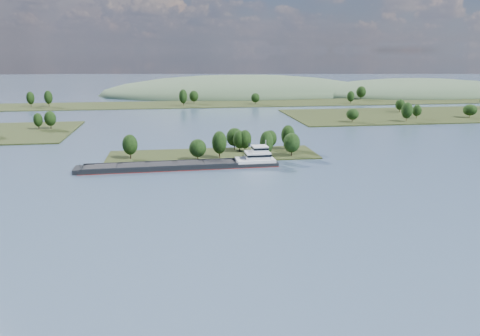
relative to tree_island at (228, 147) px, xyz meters
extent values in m
plane|color=#3D5269|center=(-7.24, -59.02, -4.10)|extent=(1800.00, 1800.00, 0.00)
cube|color=#242E14|center=(-7.24, 0.98, -4.10)|extent=(100.00, 30.00, 1.20)
cylinder|color=black|center=(16.48, -11.14, -1.41)|extent=(0.50, 0.50, 4.19)
ellipsoid|color=black|center=(16.48, -11.14, 3.92)|extent=(6.34, 6.34, 10.77)
cylinder|color=black|center=(4.49, 10.64, -1.70)|extent=(0.50, 0.50, 3.60)
ellipsoid|color=black|center=(4.49, 10.64, 2.87)|extent=(8.31, 8.31, 9.25)
cylinder|color=black|center=(-4.98, -7.44, -1.42)|extent=(0.50, 0.50, 4.16)
ellipsoid|color=black|center=(-4.98, -7.44, 3.86)|extent=(6.99, 6.99, 10.69)
cylinder|color=black|center=(6.22, 4.73, -1.75)|extent=(0.50, 0.50, 3.50)
ellipsoid|color=black|center=(6.22, 4.73, 2.70)|extent=(6.49, 6.49, 9.00)
cylinder|color=black|center=(-15.20, -10.79, -1.90)|extent=(0.50, 0.50, 3.21)
ellipsoid|color=black|center=(-15.20, -10.79, 2.19)|extent=(7.86, 7.86, 8.26)
cylinder|color=black|center=(-45.86, -2.61, -1.65)|extent=(0.50, 0.50, 3.70)
ellipsoid|color=black|center=(-45.86, -2.61, 3.05)|extent=(7.06, 7.06, 9.51)
cylinder|color=black|center=(8.83, 4.08, -1.70)|extent=(0.50, 0.50, 3.59)
ellipsoid|color=black|center=(8.83, 4.08, 2.86)|extent=(6.39, 6.39, 9.24)
cylinder|color=black|center=(31.20, 7.22, -1.48)|extent=(0.50, 0.50, 4.05)
ellipsoid|color=black|center=(31.20, 7.22, 3.67)|extent=(6.99, 6.99, 10.42)
cylinder|color=black|center=(29.15, -8.35, -1.68)|extent=(0.50, 0.50, 3.65)
ellipsoid|color=black|center=(29.15, -8.35, 2.96)|extent=(8.02, 8.02, 9.39)
cylinder|color=black|center=(22.15, 7.85, -1.88)|extent=(0.50, 0.50, 3.24)
ellipsoid|color=black|center=(22.15, 7.85, 2.23)|extent=(6.96, 6.96, 8.32)
cylinder|color=black|center=(-102.73, 89.95, -1.44)|extent=(0.50, 0.50, 3.72)
ellipsoid|color=black|center=(-102.73, 89.95, 3.28)|extent=(7.35, 7.35, 9.55)
cylinder|color=black|center=(-109.85, 89.04, -1.60)|extent=(0.50, 0.50, 3.40)
ellipsoid|color=black|center=(-109.85, 89.04, 2.73)|extent=(5.74, 5.74, 8.75)
cylinder|color=black|center=(97.81, 89.69, -1.75)|extent=(0.50, 0.50, 3.10)
ellipsoid|color=black|center=(97.81, 89.69, 2.20)|extent=(8.57, 8.57, 7.98)
cylinder|color=black|center=(191.99, 98.11, -1.68)|extent=(0.50, 0.50, 3.24)
ellipsoid|color=black|center=(191.99, 98.11, 2.43)|extent=(9.92, 9.92, 8.32)
cylinder|color=black|center=(136.46, 87.06, -1.10)|extent=(0.50, 0.50, 4.40)
ellipsoid|color=black|center=(136.46, 87.06, 4.49)|extent=(7.90, 7.90, 11.31)
cylinder|color=black|center=(150.94, 99.77, -1.64)|extent=(0.50, 0.50, 3.32)
ellipsoid|color=black|center=(150.94, 99.77, 2.59)|extent=(6.62, 6.62, 8.55)
cylinder|color=black|center=(156.19, 136.10, -1.61)|extent=(0.50, 0.50, 3.39)
ellipsoid|color=black|center=(156.19, 136.10, 2.71)|extent=(7.71, 7.71, 8.72)
cube|color=#242E14|center=(-7.24, 220.98, -4.10)|extent=(900.00, 60.00, 1.20)
cylinder|color=black|center=(-149.64, 219.18, -1.29)|extent=(0.50, 0.50, 4.42)
ellipsoid|color=black|center=(-149.64, 219.18, 4.33)|extent=(6.86, 6.86, 11.37)
cylinder|color=black|center=(140.06, 201.84, -1.55)|extent=(0.50, 0.50, 3.90)
ellipsoid|color=black|center=(140.06, 201.84, 3.40)|extent=(6.87, 6.87, 10.02)
cylinder|color=black|center=(-5.29, 223.81, -1.50)|extent=(0.50, 0.50, 4.01)
ellipsoid|color=black|center=(-5.29, 223.81, 3.60)|extent=(8.59, 8.59, 10.30)
cylinder|color=black|center=(163.99, 235.13, -1.27)|extent=(0.50, 0.50, 4.46)
ellipsoid|color=black|center=(163.99, 235.13, 4.40)|extent=(9.67, 9.67, 11.47)
cylinder|color=black|center=(-134.10, 217.73, -1.15)|extent=(0.50, 0.50, 4.71)
ellipsoid|color=black|center=(-134.10, 217.73, 4.84)|extent=(7.24, 7.24, 12.10)
cylinder|color=black|center=(50.94, 210.42, -1.81)|extent=(0.50, 0.50, 3.38)
ellipsoid|color=black|center=(50.94, 210.42, 2.49)|extent=(8.10, 8.10, 8.70)
cylinder|color=black|center=(-15.74, 204.54, -1.03)|extent=(0.50, 0.50, 4.94)
ellipsoid|color=black|center=(-15.74, 204.54, 5.26)|extent=(7.47, 7.47, 12.71)
ellipsoid|color=#40583C|center=(252.76, 290.98, -4.10)|extent=(260.00, 140.00, 36.00)
ellipsoid|color=#40583C|center=(52.76, 320.98, -4.10)|extent=(320.00, 160.00, 44.00)
cube|color=black|center=(-23.17, -21.90, -3.58)|extent=(84.41, 12.91, 2.31)
cube|color=maroon|center=(-23.17, -21.90, -4.05)|extent=(84.62, 13.12, 0.26)
cube|color=black|center=(-31.73, -16.99, -2.10)|extent=(65.19, 2.28, 0.84)
cube|color=black|center=(-31.44, -27.30, -2.10)|extent=(65.19, 2.28, 0.84)
cube|color=black|center=(-31.58, -22.14, -2.26)|extent=(63.35, 11.26, 0.32)
cube|color=black|center=(-54.71, -22.80, -1.95)|extent=(9.71, 8.89, 0.37)
cube|color=black|center=(-43.15, -22.47, -1.95)|extent=(9.71, 8.89, 0.37)
cube|color=black|center=(-31.58, -22.14, -1.95)|extent=(9.71, 8.89, 0.37)
cube|color=black|center=(-20.02, -21.81, -1.95)|extent=(9.71, 8.89, 0.37)
cube|color=black|center=(-8.45, -21.49, -1.95)|extent=(9.71, 8.89, 0.37)
cube|color=black|center=(-65.75, -23.12, -3.15)|extent=(3.42, 9.55, 2.10)
cylinder|color=black|center=(-64.70, -23.09, -1.68)|extent=(0.26, 0.26, 2.31)
cube|color=white|center=(9.42, -20.98, -1.79)|extent=(17.11, 10.57, 1.26)
cube|color=white|center=(10.47, -20.95, 0.32)|extent=(10.75, 8.71, 3.16)
cube|color=black|center=(10.47, -20.95, 0.74)|extent=(10.97, 8.93, 0.95)
cube|color=white|center=(11.52, -20.92, 3.05)|extent=(6.49, 6.49, 2.31)
cube|color=black|center=(11.52, -20.92, 3.47)|extent=(6.70, 6.70, 0.84)
cube|color=white|center=(11.52, -20.92, 4.31)|extent=(6.92, 6.92, 0.21)
cylinder|color=white|center=(14.15, -20.84, 5.58)|extent=(0.22, 0.22, 2.73)
cylinder|color=black|center=(7.23, -17.88, 4.52)|extent=(0.54, 0.54, 1.26)
camera|label=1|loc=(-26.21, -218.77, 45.17)|focal=35.00mm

